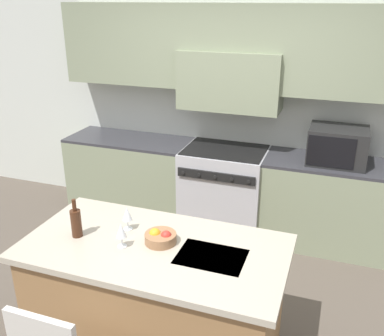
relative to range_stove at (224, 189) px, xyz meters
The scene contains 10 objects.
ground_plane 1.72m from the range_stove, 90.00° to the right, with size 10.00×10.00×0.00m, color brown.
back_cabinetry 1.16m from the range_stove, 90.00° to the left, with size 10.00×0.46×2.70m.
back_counter 0.02m from the range_stove, 90.00° to the left, with size 3.75×0.62×0.93m.
range_stove is the anchor object (origin of this frame).
microwave 1.29m from the range_stove, ahead, with size 0.55×0.45×0.36m.
kitchen_island 1.92m from the range_stove, 88.89° to the right, with size 1.79×0.93×0.90m.
wine_bottle 2.13m from the range_stove, 104.61° to the right, with size 0.07×0.07×0.28m.
wine_glass_near 2.09m from the range_stove, 94.49° to the right, with size 0.07×0.07×0.18m.
wine_glass_far 1.88m from the range_stove, 97.27° to the right, with size 0.07×0.07×0.18m.
fruit_bowl 1.93m from the range_stove, 88.06° to the right, with size 0.22×0.22×0.10m.
Camera 1 is at (1.11, -2.52, 2.46)m, focal length 40.00 mm.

